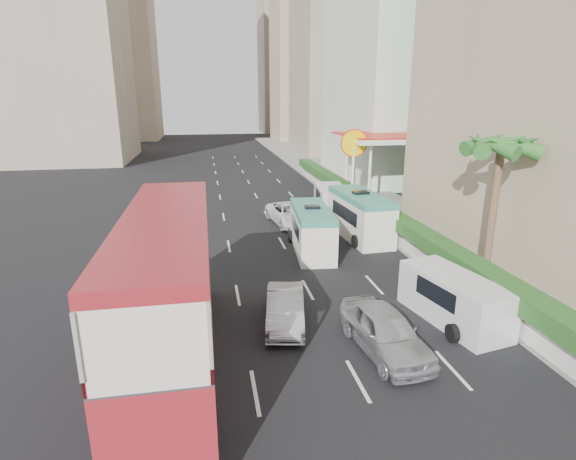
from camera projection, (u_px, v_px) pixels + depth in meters
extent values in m
plane|color=black|center=(350.00, 346.00, 15.88)|extent=(200.00, 200.00, 0.00)
cube|color=maroon|center=(171.00, 293.00, 14.12)|extent=(2.50, 11.00, 5.06)
imported|color=#B1B4B8|center=(285.00, 324.00, 17.43)|extent=(2.05, 4.18, 1.32)
imported|color=#B1B4B8|center=(383.00, 351.00, 15.58)|extent=(2.32, 4.70, 1.54)
imported|color=silver|center=(291.00, 224.00, 31.27)|extent=(3.15, 5.50, 1.44)
cube|color=silver|center=(312.00, 230.00, 25.39)|extent=(2.38, 5.83, 2.52)
cube|color=silver|center=(360.00, 216.00, 28.00)|extent=(2.44, 6.36, 2.77)
cube|color=silver|center=(454.00, 299.00, 17.44)|extent=(2.72, 4.92, 1.86)
cube|color=silver|center=(331.00, 200.00, 33.89)|extent=(2.58, 5.23, 2.01)
cube|color=#99968C|center=(359.00, 193.00, 41.00)|extent=(6.00, 120.00, 0.18)
cube|color=silver|center=(374.00, 219.00, 29.97)|extent=(0.30, 44.00, 1.00)
cube|color=#2D6626|center=(375.00, 206.00, 29.73)|extent=(1.10, 44.00, 0.70)
cylinder|color=brown|center=(492.00, 216.00, 20.05)|extent=(0.36, 0.36, 6.40)
cube|color=silver|center=(380.00, 167.00, 38.54)|extent=(6.50, 8.00, 5.50)
cube|color=tan|center=(308.00, 28.00, 90.00)|extent=(14.00, 14.00, 44.00)
cube|color=tan|center=(289.00, 50.00, 111.32)|extent=(14.00, 14.00, 40.00)
cube|color=tan|center=(111.00, 23.00, 90.51)|extent=(16.00, 16.00, 46.00)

